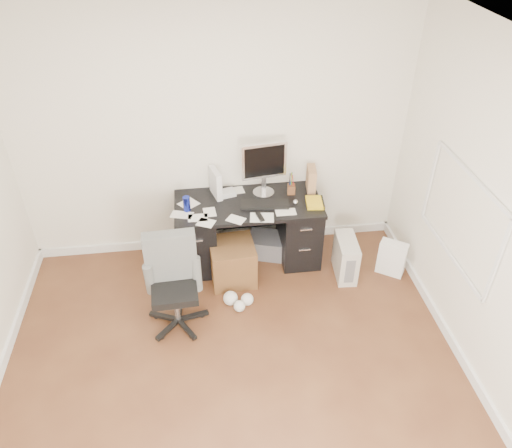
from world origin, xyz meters
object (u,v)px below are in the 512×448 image
(lcd_monitor, at_px, (264,169))
(pc_tower, at_px, (346,257))
(keyboard, at_px, (265,204))
(wicker_basket, at_px, (232,262))
(desk, at_px, (248,230))
(office_chair, at_px, (174,286))

(lcd_monitor, distance_m, pc_tower, 1.26)
(keyboard, xyz_separation_m, wicker_basket, (-0.36, -0.22, -0.54))
(wicker_basket, bearing_deg, desk, 55.58)
(lcd_monitor, relative_size, pc_tower, 1.36)
(desk, distance_m, pc_tower, 1.06)
(keyboard, bearing_deg, lcd_monitor, 91.65)
(office_chair, xyz_separation_m, wicker_basket, (0.57, 0.56, -0.25))
(keyboard, xyz_separation_m, office_chair, (-0.94, -0.78, -0.29))
(pc_tower, xyz_separation_m, wicker_basket, (-1.18, 0.08, 0.00))
(desk, relative_size, office_chair, 1.58)
(keyboard, distance_m, wicker_basket, 0.69)
(office_chair, xyz_separation_m, pc_tower, (1.76, 0.48, -0.26))
(desk, relative_size, lcd_monitor, 2.53)
(wicker_basket, bearing_deg, lcd_monitor, 49.18)
(pc_tower, height_order, wicker_basket, wicker_basket)
(keyboard, distance_m, office_chair, 1.25)
(office_chair, height_order, wicker_basket, office_chair)
(lcd_monitor, distance_m, wicker_basket, 1.01)
(desk, relative_size, pc_tower, 3.43)
(pc_tower, distance_m, wicker_basket, 1.19)
(lcd_monitor, bearing_deg, keyboard, -103.29)
(desk, relative_size, keyboard, 3.09)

